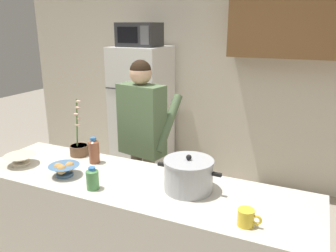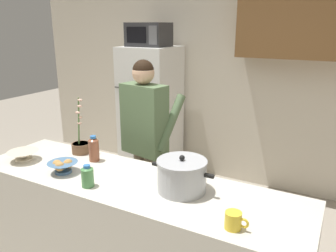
{
  "view_description": "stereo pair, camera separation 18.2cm",
  "coord_description": "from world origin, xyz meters",
  "px_view_note": "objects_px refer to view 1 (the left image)",
  "views": [
    {
      "loc": [
        1.08,
        -1.81,
        1.95
      ],
      "look_at": [
        0.0,
        0.55,
        1.17
      ],
      "focal_mm": 35.78,
      "sensor_mm": 36.0,
      "label": 1
    },
    {
      "loc": [
        1.24,
        -1.73,
        1.95
      ],
      "look_at": [
        0.0,
        0.55,
        1.17
      ],
      "focal_mm": 35.78,
      "sensor_mm": 36.0,
      "label": 2
    }
  ],
  "objects_px": {
    "coffee_mug": "(246,218)",
    "empty_bowl": "(20,159)",
    "cooking_pot": "(188,175)",
    "refrigerator": "(142,114)",
    "person_near_pot": "(143,129)",
    "bottle_near_edge": "(93,178)",
    "microwave": "(139,35)",
    "bottle_mid_counter": "(94,150)",
    "potted_orchid": "(79,147)",
    "bread_bowl": "(64,169)"
  },
  "relations": [
    {
      "from": "bread_bowl",
      "to": "microwave",
      "type": "bearing_deg",
      "value": 103.11
    },
    {
      "from": "microwave",
      "to": "potted_orchid",
      "type": "height_order",
      "value": "microwave"
    },
    {
      "from": "microwave",
      "to": "bottle_mid_counter",
      "type": "distance_m",
      "value": 1.93
    },
    {
      "from": "cooking_pot",
      "to": "bread_bowl",
      "type": "distance_m",
      "value": 0.9
    },
    {
      "from": "refrigerator",
      "to": "bread_bowl",
      "type": "relative_size",
      "value": 7.8
    },
    {
      "from": "coffee_mug",
      "to": "cooking_pot",
      "type": "bearing_deg",
      "value": 149.55
    },
    {
      "from": "cooking_pot",
      "to": "bottle_mid_counter",
      "type": "distance_m",
      "value": 0.84
    },
    {
      "from": "refrigerator",
      "to": "bottle_near_edge",
      "type": "distance_m",
      "value": 2.2
    },
    {
      "from": "cooking_pot",
      "to": "bread_bowl",
      "type": "relative_size",
      "value": 2.0
    },
    {
      "from": "bread_bowl",
      "to": "empty_bowl",
      "type": "bearing_deg",
      "value": 177.85
    },
    {
      "from": "bottle_near_edge",
      "to": "cooking_pot",
      "type": "bearing_deg",
      "value": 23.33
    },
    {
      "from": "person_near_pot",
      "to": "coffee_mug",
      "type": "xyz_separation_m",
      "value": [
        1.15,
        -0.95,
        -0.08
      ]
    },
    {
      "from": "refrigerator",
      "to": "microwave",
      "type": "bearing_deg",
      "value": -89.93
    },
    {
      "from": "refrigerator",
      "to": "potted_orchid",
      "type": "height_order",
      "value": "refrigerator"
    },
    {
      "from": "microwave",
      "to": "potted_orchid",
      "type": "distance_m",
      "value": 1.83
    },
    {
      "from": "cooking_pot",
      "to": "empty_bowl",
      "type": "bearing_deg",
      "value": -173.39
    },
    {
      "from": "microwave",
      "to": "empty_bowl",
      "type": "relative_size",
      "value": 2.01
    },
    {
      "from": "microwave",
      "to": "bread_bowl",
      "type": "xyz_separation_m",
      "value": [
        0.46,
        -1.96,
        -0.87
      ]
    },
    {
      "from": "person_near_pot",
      "to": "potted_orchid",
      "type": "bearing_deg",
      "value": -123.05
    },
    {
      "from": "microwave",
      "to": "bottle_near_edge",
      "type": "bearing_deg",
      "value": -69.44
    },
    {
      "from": "cooking_pot",
      "to": "empty_bowl",
      "type": "distance_m",
      "value": 1.34
    },
    {
      "from": "person_near_pot",
      "to": "cooking_pot",
      "type": "distance_m",
      "value": 1.0
    },
    {
      "from": "refrigerator",
      "to": "bottle_near_edge",
      "type": "bearing_deg",
      "value": -69.64
    },
    {
      "from": "bottle_mid_counter",
      "to": "potted_orchid",
      "type": "relative_size",
      "value": 0.44
    },
    {
      "from": "bread_bowl",
      "to": "coffee_mug",
      "type": "bearing_deg",
      "value": -3.62
    },
    {
      "from": "coffee_mug",
      "to": "empty_bowl",
      "type": "bearing_deg",
      "value": 176.75
    },
    {
      "from": "cooking_pot",
      "to": "bottle_mid_counter",
      "type": "bearing_deg",
      "value": 172.01
    },
    {
      "from": "coffee_mug",
      "to": "empty_bowl",
      "type": "height_order",
      "value": "coffee_mug"
    },
    {
      "from": "coffee_mug",
      "to": "refrigerator",
      "type": "bearing_deg",
      "value": 130.65
    },
    {
      "from": "refrigerator",
      "to": "coffee_mug",
      "type": "height_order",
      "value": "refrigerator"
    },
    {
      "from": "potted_orchid",
      "to": "cooking_pot",
      "type": "bearing_deg",
      "value": -10.62
    },
    {
      "from": "person_near_pot",
      "to": "bottle_near_edge",
      "type": "height_order",
      "value": "person_near_pot"
    },
    {
      "from": "empty_bowl",
      "to": "bottle_near_edge",
      "type": "relative_size",
      "value": 1.56
    },
    {
      "from": "empty_bowl",
      "to": "bottle_mid_counter",
      "type": "relative_size",
      "value": 1.15
    },
    {
      "from": "microwave",
      "to": "bread_bowl",
      "type": "distance_m",
      "value": 2.19
    },
    {
      "from": "empty_bowl",
      "to": "bottle_near_edge",
      "type": "distance_m",
      "value": 0.76
    },
    {
      "from": "microwave",
      "to": "bread_bowl",
      "type": "relative_size",
      "value": 2.2
    },
    {
      "from": "refrigerator",
      "to": "microwave",
      "type": "relative_size",
      "value": 3.55
    },
    {
      "from": "coffee_mug",
      "to": "empty_bowl",
      "type": "xyz_separation_m",
      "value": [
        -1.76,
        0.1,
        -0.0
      ]
    },
    {
      "from": "refrigerator",
      "to": "person_near_pot",
      "type": "xyz_separation_m",
      "value": [
        0.62,
        -1.11,
        0.19
      ]
    },
    {
      "from": "refrigerator",
      "to": "coffee_mug",
      "type": "relative_size",
      "value": 13.02
    },
    {
      "from": "coffee_mug",
      "to": "potted_orchid",
      "type": "bearing_deg",
      "value": 163.06
    },
    {
      "from": "bread_bowl",
      "to": "empty_bowl",
      "type": "distance_m",
      "value": 0.44
    },
    {
      "from": "coffee_mug",
      "to": "bottle_mid_counter",
      "type": "xyz_separation_m",
      "value": [
        -1.26,
        0.37,
        0.05
      ]
    },
    {
      "from": "bottle_near_edge",
      "to": "bottle_mid_counter",
      "type": "xyz_separation_m",
      "value": [
        -0.26,
        0.36,
        0.03
      ]
    },
    {
      "from": "refrigerator",
      "to": "microwave",
      "type": "xyz_separation_m",
      "value": [
        0.0,
        -0.02,
        0.99
      ]
    },
    {
      "from": "refrigerator",
      "to": "microwave",
      "type": "height_order",
      "value": "microwave"
    },
    {
      "from": "empty_bowl",
      "to": "bottle_mid_counter",
      "type": "xyz_separation_m",
      "value": [
        0.49,
        0.27,
        0.06
      ]
    },
    {
      "from": "bottle_near_edge",
      "to": "potted_orchid",
      "type": "xyz_separation_m",
      "value": [
        -0.47,
        0.44,
        -0.01
      ]
    },
    {
      "from": "cooking_pot",
      "to": "bottle_near_edge",
      "type": "bearing_deg",
      "value": -156.67
    }
  ]
}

